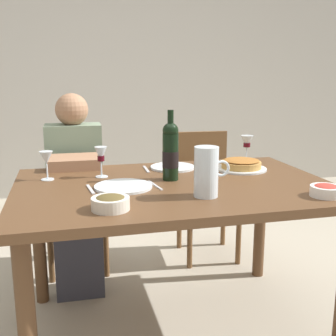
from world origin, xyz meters
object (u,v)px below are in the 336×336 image
object	(u,v)px
diner_left	(76,185)
chair_right	(205,186)
wine_bottle	(170,151)
wine_glass_left_diner	(46,159)
dining_table	(175,202)
baked_tart	(241,165)
dinner_plate_right_setting	(173,167)
olive_bowl	(110,202)
water_pitcher	(206,175)
wine_glass_centre	(247,143)
dinner_plate_left_setting	(123,186)
chair_left	(76,193)
salad_bowl	(326,190)
wine_glass_right_diner	(101,156)

from	to	relation	value
diner_left	chair_right	size ratio (longest dim) A/B	1.33
wine_bottle	wine_glass_left_diner	xyz separation A→B (m)	(-0.59, 0.14, -0.04)
dining_table	baked_tart	xyz separation A→B (m)	(0.43, 0.21, 0.12)
dinner_plate_right_setting	diner_left	world-z (taller)	diner_left
wine_glass_left_diner	olive_bowl	bearing A→B (deg)	-65.27
dining_table	olive_bowl	size ratio (longest dim) A/B	10.05
water_pitcher	olive_bowl	world-z (taller)	water_pitcher
wine_glass_left_diner	wine_glass_centre	bearing A→B (deg)	9.92
olive_bowl	dinner_plate_right_setting	size ratio (longest dim) A/B	0.61
wine_bottle	dinner_plate_left_setting	world-z (taller)	wine_bottle
chair_left	wine_glass_left_diner	bearing A→B (deg)	78.49
water_pitcher	diner_left	distance (m)	1.06
water_pitcher	dinner_plate_left_setting	bearing A→B (deg)	145.53
olive_bowl	dinner_plate_right_setting	world-z (taller)	olive_bowl
baked_tart	salad_bowl	bearing A→B (deg)	-75.83
wine_glass_right_diner	dinner_plate_right_setting	xyz separation A→B (m)	(0.40, 0.11, -0.10)
wine_glass_left_diner	wine_glass_centre	distance (m)	1.17
wine_glass_left_diner	chair_left	bearing A→B (deg)	77.74
dinner_plate_right_setting	chair_left	distance (m)	0.81
olive_bowl	dinner_plate_left_setting	size ratio (longest dim) A/B	0.56
dinner_plate_left_setting	wine_glass_centre	bearing A→B (deg)	28.52
salad_bowl	diner_left	bearing A→B (deg)	135.41
dining_table	diner_left	distance (m)	0.80
baked_tart	wine_glass_centre	xyz separation A→B (m)	(0.13, 0.22, 0.08)
water_pitcher	wine_glass_left_diner	world-z (taller)	water_pitcher
wine_glass_right_diner	dinner_plate_right_setting	world-z (taller)	wine_glass_right_diner
water_pitcher	dinner_plate_right_setting	size ratio (longest dim) A/B	0.87
wine_glass_left_diner	wine_glass_right_diner	world-z (taller)	wine_glass_right_diner
salad_bowl	olive_bowl	size ratio (longest dim) A/B	0.91
dinner_plate_left_setting	diner_left	world-z (taller)	diner_left
baked_tart	dinner_plate_left_setting	bearing A→B (deg)	-162.01
olive_bowl	dinner_plate_left_setting	world-z (taller)	olive_bowl
wine_bottle	wine_glass_right_diner	world-z (taller)	wine_bottle
dinner_plate_left_setting	chair_left	xyz separation A→B (m)	(-0.20, 0.90, -0.27)
salad_bowl	chair_right	bearing A→B (deg)	95.65
dinner_plate_left_setting	chair_right	world-z (taller)	chair_right
water_pitcher	wine_glass_centre	distance (m)	0.82
wine_bottle	diner_left	distance (m)	0.78
salad_bowl	wine_glass_right_diner	world-z (taller)	wine_glass_right_diner
dining_table	salad_bowl	xyz separation A→B (m)	(0.58, -0.36, 0.12)
chair_right	dining_table	bearing A→B (deg)	65.74
baked_tart	diner_left	size ratio (longest dim) A/B	0.24
salad_bowl	dining_table	bearing A→B (deg)	147.99
water_pitcher	salad_bowl	xyz separation A→B (m)	(0.50, -0.12, -0.07)
dining_table	baked_tart	distance (m)	0.49
dinner_plate_left_setting	baked_tart	bearing A→B (deg)	17.99
dinner_plate_right_setting	wine_glass_centre	bearing A→B (deg)	11.27
wine_glass_left_diner	chair_right	distance (m)	1.28
baked_tart	salad_bowl	world-z (taller)	baked_tart
baked_tart	salad_bowl	xyz separation A→B (m)	(0.14, -0.57, -0.00)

